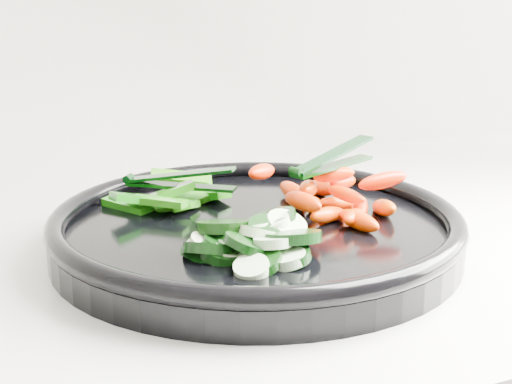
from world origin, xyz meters
name	(u,v)px	position (x,y,z in m)	size (l,w,h in m)	color
veggie_tray	(256,228)	(0.35, 1.66, 0.95)	(0.39, 0.39, 0.04)	black
cucumber_pile	(245,242)	(0.31, 1.60, 0.96)	(0.12, 0.12, 0.04)	black
carrot_pile	(330,196)	(0.42, 1.66, 0.97)	(0.14, 0.16, 0.05)	#EA2F00
pepper_pile	(169,198)	(0.29, 1.75, 0.96)	(0.12, 0.11, 0.04)	#116309
tong_carrot	(331,161)	(0.43, 1.67, 1.00)	(0.11, 0.06, 0.02)	black
tong_pepper	(177,180)	(0.30, 1.75, 0.98)	(0.10, 0.08, 0.02)	black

